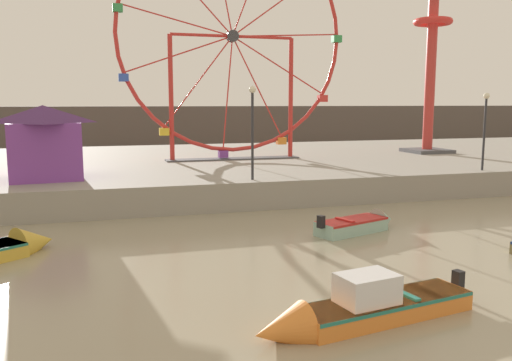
% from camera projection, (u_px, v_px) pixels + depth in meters
% --- Properties ---
extents(quay_promenade, '(110.00, 22.64, 1.29)m').
position_uv_depth(quay_promenade, '(214.00, 167.00, 34.53)').
color(quay_promenade, gray).
rests_on(quay_promenade, ground_plane).
extents(distant_town_skyline, '(140.00, 3.00, 4.40)m').
position_uv_depth(distant_town_skyline, '(164.00, 126.00, 59.74)').
color(distant_town_skyline, '#564C47').
rests_on(distant_town_skyline, ground_plane).
extents(motorboat_orange_hull, '(5.60, 1.99, 1.39)m').
position_uv_depth(motorboat_orange_hull, '(355.00, 310.00, 11.55)').
color(motorboat_orange_hull, orange).
rests_on(motorboat_orange_hull, ground_plane).
extents(motorboat_seafoam, '(3.81, 2.15, 1.08)m').
position_uv_depth(motorboat_seafoam, '(361.00, 224.00, 20.00)').
color(motorboat_seafoam, '#93BCAD').
rests_on(motorboat_seafoam, ground_plane).
extents(ferris_wheel_red_frame, '(14.13, 1.20, 14.45)m').
position_uv_depth(ferris_wheel_red_frame, '(232.00, 40.00, 32.21)').
color(ferris_wheel_red_frame, red).
rests_on(ferris_wheel_red_frame, quay_promenade).
extents(drop_tower_red_tower, '(2.80, 2.80, 15.84)m').
position_uv_depth(drop_tower_red_tower, '(432.00, 48.00, 36.86)').
color(drop_tower_red_tower, '#BC332D').
rests_on(drop_tower_red_tower, quay_promenade).
extents(carnival_booth_purple_stall, '(3.72, 3.92, 3.38)m').
position_uv_depth(carnival_booth_purple_stall, '(45.00, 141.00, 24.55)').
color(carnival_booth_purple_stall, purple).
rests_on(carnival_booth_purple_stall, quay_promenade).
extents(promenade_lamp_near, '(0.32, 0.32, 4.24)m').
position_uv_depth(promenade_lamp_near, '(252.00, 119.00, 24.04)').
color(promenade_lamp_near, '#2D2D33').
rests_on(promenade_lamp_near, quay_promenade).
extents(promenade_lamp_far, '(0.32, 0.32, 4.00)m').
position_uv_depth(promenade_lamp_far, '(485.00, 120.00, 27.49)').
color(promenade_lamp_far, '#2D2D33').
rests_on(promenade_lamp_far, quay_promenade).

